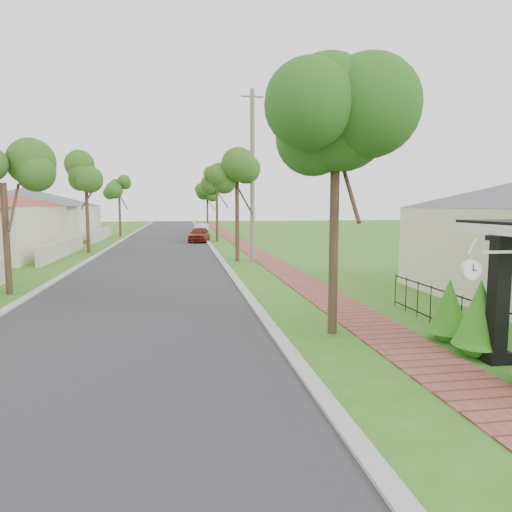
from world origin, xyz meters
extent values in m
plane|color=#356317|center=(0.00, 0.00, 0.00)|extent=(160.00, 160.00, 0.00)
cube|color=#28282B|center=(-3.00, 20.00, 0.00)|extent=(7.00, 120.00, 0.02)
cube|color=#9E9E99|center=(0.65, 20.00, 0.00)|extent=(0.30, 120.00, 0.10)
cube|color=#9E9E99|center=(-6.65, 20.00, 0.00)|extent=(0.30, 120.00, 0.10)
cube|color=#94513B|center=(3.25, 20.00, 0.00)|extent=(1.50, 120.00, 0.03)
cube|color=black|center=(4.55, -1.00, 1.26)|extent=(0.30, 0.30, 2.52)
cube|color=black|center=(4.55, -1.00, 0.12)|extent=(0.48, 0.48, 0.24)
cube|color=black|center=(4.55, -1.00, 2.46)|extent=(0.42, 0.42, 0.10)
cube|color=black|center=(4.90, 0.00, 0.95)|extent=(0.03, 8.00, 0.03)
cube|color=black|center=(4.90, 0.00, 0.15)|extent=(0.03, 8.00, 0.03)
cylinder|color=black|center=(4.90, -0.67, 0.50)|extent=(0.02, 0.02, 1.00)
cylinder|color=black|center=(4.90, 0.00, 0.50)|extent=(0.02, 0.02, 1.00)
cylinder|color=black|center=(4.90, 0.67, 0.50)|extent=(0.02, 0.02, 1.00)
cylinder|color=black|center=(4.90, 1.33, 0.50)|extent=(0.02, 0.02, 1.00)
cylinder|color=black|center=(4.90, 2.00, 0.50)|extent=(0.02, 0.02, 1.00)
cylinder|color=black|center=(4.90, 2.67, 0.50)|extent=(0.02, 0.02, 1.00)
cylinder|color=black|center=(4.90, 3.33, 0.50)|extent=(0.02, 0.02, 1.00)
cylinder|color=black|center=(4.90, 4.00, 0.50)|extent=(0.02, 0.02, 1.00)
cylinder|color=#382619|center=(1.50, 16.00, 2.27)|extent=(0.22, 0.22, 4.55)
sphere|color=#255516|center=(1.50, 16.00, 4.68)|extent=(1.70, 1.70, 1.70)
cylinder|color=#382619|center=(1.50, 30.00, 2.45)|extent=(0.22, 0.22, 4.90)
sphere|color=#255516|center=(1.50, 30.00, 5.04)|extent=(1.70, 1.70, 1.70)
cylinder|color=#382619|center=(1.50, 44.00, 2.10)|extent=(0.22, 0.22, 4.20)
sphere|color=#255516|center=(1.50, 44.00, 4.32)|extent=(1.70, 1.70, 1.70)
cylinder|color=#382619|center=(-7.50, 8.00, 1.92)|extent=(0.22, 0.22, 3.85)
sphere|color=#255516|center=(-7.50, 8.00, 3.96)|extent=(1.60, 1.60, 1.60)
cylinder|color=#382619|center=(-7.50, 22.00, 2.45)|extent=(0.22, 0.22, 4.90)
sphere|color=#255516|center=(-7.50, 22.00, 5.04)|extent=(1.70, 1.70, 1.70)
cylinder|color=#382619|center=(-7.50, 38.00, 2.27)|extent=(0.22, 0.22, 4.55)
sphere|color=#255516|center=(-7.50, 38.00, 4.68)|extent=(1.70, 1.70, 1.70)
sphere|color=#266213|center=(4.45, -0.61, 0.34)|extent=(0.81, 0.81, 0.81)
cone|color=#266213|center=(4.45, -0.61, 0.97)|extent=(0.92, 0.92, 1.26)
sphere|color=#266213|center=(4.45, 0.47, 0.31)|extent=(0.72, 0.72, 0.72)
cone|color=#266213|center=(4.45, 0.47, 0.87)|extent=(0.82, 0.82, 1.13)
cube|color=#BFB299|center=(-8.60, 20.00, 0.50)|extent=(0.25, 10.00, 1.00)
cube|color=beige|center=(-15.00, 34.00, 1.50)|extent=(11.00, 10.00, 3.00)
pyramid|color=#4C4C51|center=(-15.00, 34.00, 3.80)|extent=(15.56, 15.56, 1.60)
cube|color=#BFB299|center=(-8.60, 34.00, 0.50)|extent=(0.25, 10.00, 1.00)
imported|color=maroon|center=(-0.05, 29.45, 0.63)|extent=(2.15, 3.92, 1.26)
imported|color=silver|center=(0.40, 35.36, 0.64)|extent=(1.67, 4.00, 1.29)
cylinder|color=#382619|center=(2.04, 1.50, 2.32)|extent=(0.22, 0.22, 4.65)
sphere|color=#295E1B|center=(2.04, 1.50, 4.78)|extent=(2.31, 2.31, 2.31)
cylinder|color=#746B5A|center=(2.30, 15.68, 4.59)|extent=(0.24, 0.24, 9.19)
cube|color=#746B5A|center=(2.30, 15.68, 8.79)|extent=(1.20, 0.08, 0.08)
cube|color=white|center=(4.19, -1.40, 2.24)|extent=(0.62, 0.05, 0.05)
cylinder|color=white|center=(3.65, -1.40, 2.10)|extent=(0.02, 0.02, 0.27)
cylinder|color=white|center=(3.65, -1.40, 1.92)|extent=(0.37, 0.10, 0.37)
cylinder|color=white|center=(3.65, -1.45, 1.92)|extent=(0.32, 0.01, 0.32)
cylinder|color=white|center=(3.65, -1.34, 1.92)|extent=(0.32, 0.01, 0.32)
cube|color=black|center=(3.65, -1.46, 1.98)|extent=(0.01, 0.01, 0.12)
cube|color=black|center=(3.69, -1.46, 1.92)|extent=(0.08, 0.01, 0.02)
camera|label=1|loc=(-1.55, -8.87, 3.10)|focal=32.00mm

